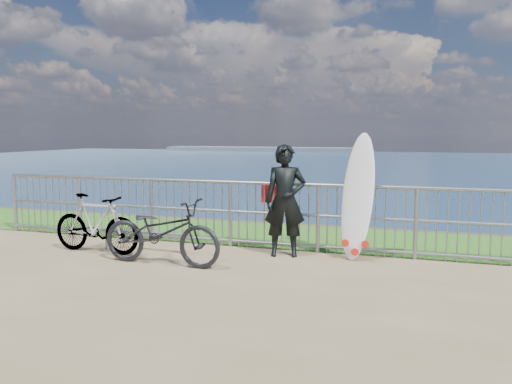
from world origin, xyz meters
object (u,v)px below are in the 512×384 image
(surfboard, at_px, (358,201))
(bicycle_near, at_px, (161,232))
(bicycle_far, at_px, (96,223))
(surfer, at_px, (285,201))

(surfboard, bearing_deg, bicycle_near, -155.49)
(surfboard, relative_size, bicycle_near, 1.04)
(bicycle_near, relative_size, bicycle_far, 1.17)
(bicycle_near, height_order, bicycle_far, bicycle_near)
(surfer, relative_size, bicycle_near, 0.94)
(surfboard, distance_m, bicycle_far, 4.16)
(bicycle_far, bearing_deg, bicycle_near, -100.99)
(surfer, relative_size, bicycle_far, 1.10)
(bicycle_near, bearing_deg, surfer, -54.94)
(bicycle_near, distance_m, bicycle_far, 1.40)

